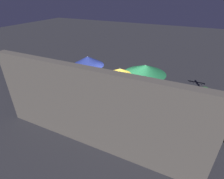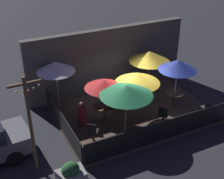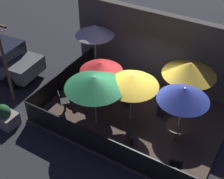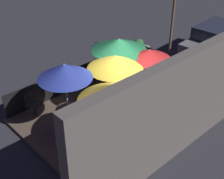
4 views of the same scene
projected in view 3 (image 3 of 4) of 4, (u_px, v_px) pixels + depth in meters
name	position (u px, v px, depth m)	size (l,w,h in m)	color
ground_plane	(133.00, 117.00, 12.76)	(60.00, 60.00, 0.00)	#26262B
patio_deck	(133.00, 116.00, 12.73)	(7.05, 4.93, 0.12)	#47382D
building_wall	(163.00, 51.00, 13.54)	(8.65, 0.36, 3.44)	#4C4742
fence_front	(101.00, 145.00, 10.76)	(6.85, 0.05, 0.95)	black
fence_side_left	(64.00, 79.00, 13.82)	(0.05, 4.73, 0.95)	black
patio_umbrella_0	(184.00, 94.00, 10.20)	(1.77, 1.77, 2.46)	#B2B2B7
patio_umbrella_1	(101.00, 67.00, 12.17)	(1.70, 1.70, 2.02)	#B2B2B7
patio_umbrella_2	(95.00, 82.00, 11.09)	(2.22, 2.22, 2.23)	#B2B2B7
patio_umbrella_3	(190.00, 69.00, 11.65)	(2.07, 2.07, 2.30)	#B2B2B7
patio_umbrella_4	(132.00, 80.00, 11.31)	(2.02, 2.02, 2.18)	#B2B2B7
patio_umbrella_5	(95.00, 30.00, 13.85)	(1.77, 1.77, 2.43)	#B2B2B7
dining_table_0	(178.00, 129.00, 11.17)	(0.85, 0.85, 0.78)	#4C3828
dining_table_1	(102.00, 92.00, 12.92)	(0.98, 0.98, 0.74)	#4C3828
patio_chair_0	(62.00, 101.00, 12.58)	(0.56, 0.56, 0.93)	black
patio_chair_1	(131.00, 94.00, 12.93)	(0.54, 0.54, 0.93)	black
patio_chair_2	(175.00, 166.00, 10.01)	(0.51, 0.51, 0.90)	black
patio_chair_3	(130.00, 135.00, 11.07)	(0.56, 0.56, 0.95)	black
patron_0	(163.00, 103.00, 12.30)	(0.46, 0.46, 1.37)	#333338
patron_1	(82.00, 85.00, 13.44)	(0.49, 0.49, 1.16)	maroon
planter_box	(5.00, 116.00, 12.20)	(0.99, 0.69, 0.93)	gray
light_post	(3.00, 57.00, 12.37)	(1.10, 0.12, 3.82)	brown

